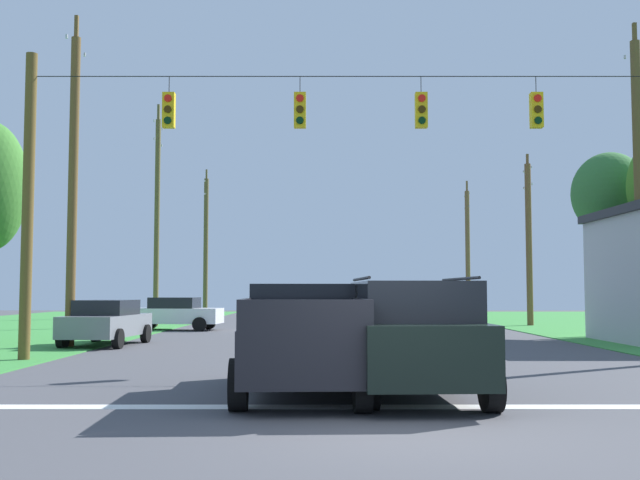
{
  "coord_description": "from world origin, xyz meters",
  "views": [
    {
      "loc": [
        -0.95,
        -9.77,
        1.83
      ],
      "look_at": [
        -0.93,
        10.51,
        3.21
      ],
      "focal_mm": 41.86,
      "sensor_mm": 36.0,
      "label": 1
    }
  ],
  "objects_px": {
    "suv_black": "(409,335)",
    "pickup_truck": "(301,339)",
    "utility_pole_distant_right": "(156,215)",
    "tree_roadside_far_right": "(609,195)",
    "distant_car_oncoming": "(106,322)",
    "utility_pole_far_right": "(528,240)",
    "utility_pole_far_left": "(72,185)",
    "utility_pole_mid_right": "(638,188)",
    "utility_pole_near_left": "(467,250)",
    "distant_car_crossing_white": "(174,313)",
    "utility_pole_distant_left": "(205,244)",
    "overhead_signal_span": "(361,188)"
  },
  "relations": [
    {
      "from": "distant_car_oncoming",
      "to": "utility_pole_far_right",
      "type": "height_order",
      "value": "utility_pole_far_right"
    },
    {
      "from": "utility_pole_distant_right",
      "to": "utility_pole_far_right",
      "type": "bearing_deg",
      "value": 3.2
    },
    {
      "from": "distant_car_oncoming",
      "to": "utility_pole_mid_right",
      "type": "xyz_separation_m",
      "value": [
        17.57,
        -0.99,
        4.38
      ]
    },
    {
      "from": "overhead_signal_span",
      "to": "utility_pole_distant_left",
      "type": "height_order",
      "value": "utility_pole_distant_left"
    },
    {
      "from": "overhead_signal_span",
      "to": "pickup_truck",
      "type": "bearing_deg",
      "value": -102.97
    },
    {
      "from": "distant_car_crossing_white",
      "to": "utility_pole_distant_left",
      "type": "distance_m",
      "value": 18.17
    },
    {
      "from": "utility_pole_far_left",
      "to": "utility_pole_distant_left",
      "type": "bearing_deg",
      "value": 89.85
    },
    {
      "from": "utility_pole_distant_left",
      "to": "tree_roadside_far_right",
      "type": "height_order",
      "value": "utility_pole_distant_left"
    },
    {
      "from": "utility_pole_mid_right",
      "to": "utility_pole_near_left",
      "type": "relative_size",
      "value": 1.1
    },
    {
      "from": "distant_car_oncoming",
      "to": "utility_pole_far_right",
      "type": "bearing_deg",
      "value": 37.61
    },
    {
      "from": "pickup_truck",
      "to": "distant_car_crossing_white",
      "type": "bearing_deg",
      "value": 106.8
    },
    {
      "from": "pickup_truck",
      "to": "utility_pole_near_left",
      "type": "bearing_deg",
      "value": 74.66
    },
    {
      "from": "overhead_signal_span",
      "to": "tree_roadside_far_right",
      "type": "height_order",
      "value": "overhead_signal_span"
    },
    {
      "from": "distant_car_crossing_white",
      "to": "utility_pole_distant_left",
      "type": "bearing_deg",
      "value": 94.17
    },
    {
      "from": "utility_pole_mid_right",
      "to": "tree_roadside_far_right",
      "type": "bearing_deg",
      "value": 76.8
    },
    {
      "from": "distant_car_oncoming",
      "to": "utility_pole_distant_left",
      "type": "height_order",
      "value": "utility_pole_distant_left"
    },
    {
      "from": "distant_car_oncoming",
      "to": "utility_pole_distant_right",
      "type": "height_order",
      "value": "utility_pole_distant_right"
    },
    {
      "from": "overhead_signal_span",
      "to": "utility_pole_distant_left",
      "type": "xyz_separation_m",
      "value": [
        -9.18,
        32.74,
        0.54
      ]
    },
    {
      "from": "utility_pole_distant_left",
      "to": "distant_car_crossing_white",
      "type": "bearing_deg",
      "value": -85.83
    },
    {
      "from": "overhead_signal_span",
      "to": "tree_roadside_far_right",
      "type": "relative_size",
      "value": 2.42
    },
    {
      "from": "utility_pole_far_left",
      "to": "overhead_signal_span",
      "type": "bearing_deg",
      "value": -26.59
    },
    {
      "from": "distant_car_crossing_white",
      "to": "utility_pole_mid_right",
      "type": "relative_size",
      "value": 0.42
    },
    {
      "from": "tree_roadside_far_right",
      "to": "pickup_truck",
      "type": "bearing_deg",
      "value": -125.86
    },
    {
      "from": "utility_pole_distant_left",
      "to": "utility_pole_far_right",
      "type": "bearing_deg",
      "value": -34.96
    },
    {
      "from": "suv_black",
      "to": "pickup_truck",
      "type": "bearing_deg",
      "value": 163.92
    },
    {
      "from": "overhead_signal_span",
      "to": "utility_pole_far_right",
      "type": "relative_size",
      "value": 2.0
    },
    {
      "from": "overhead_signal_span",
      "to": "utility_pole_mid_right",
      "type": "xyz_separation_m",
      "value": [
        9.29,
        4.43,
        0.6
      ]
    },
    {
      "from": "utility_pole_far_left",
      "to": "utility_pole_distant_left",
      "type": "distance_m",
      "value": 28.11
    },
    {
      "from": "pickup_truck",
      "to": "utility_pole_far_right",
      "type": "distance_m",
      "value": 28.27
    },
    {
      "from": "utility_pole_far_left",
      "to": "distant_car_crossing_white",
      "type": "bearing_deg",
      "value": 82.63
    },
    {
      "from": "pickup_truck",
      "to": "utility_pole_near_left",
      "type": "distance_m",
      "value": 41.23
    },
    {
      "from": "utility_pole_mid_right",
      "to": "utility_pole_distant_left",
      "type": "relative_size",
      "value": 1.02
    },
    {
      "from": "suv_black",
      "to": "utility_pole_far_right",
      "type": "bearing_deg",
      "value": 70.17
    },
    {
      "from": "utility_pole_distant_left",
      "to": "pickup_truck",
      "type": "bearing_deg",
      "value": -78.78
    },
    {
      "from": "suv_black",
      "to": "utility_pole_near_left",
      "type": "bearing_deg",
      "value": 77.37
    },
    {
      "from": "utility_pole_near_left",
      "to": "utility_pole_far_right",
      "type": "bearing_deg",
      "value": -88.11
    },
    {
      "from": "utility_pole_far_right",
      "to": "utility_pole_distant_right",
      "type": "bearing_deg",
      "value": -176.8
    },
    {
      "from": "utility_pole_far_right",
      "to": "utility_pole_far_left",
      "type": "xyz_separation_m",
      "value": [
        -19.13,
        -14.79,
        0.82
      ]
    },
    {
      "from": "overhead_signal_span",
      "to": "suv_black",
      "type": "height_order",
      "value": "overhead_signal_span"
    },
    {
      "from": "suv_black",
      "to": "tree_roadside_far_right",
      "type": "height_order",
      "value": "tree_roadside_far_right"
    },
    {
      "from": "suv_black",
      "to": "utility_pole_near_left",
      "type": "relative_size",
      "value": 0.5
    },
    {
      "from": "utility_pole_far_left",
      "to": "tree_roadside_far_right",
      "type": "distance_m",
      "value": 20.87
    },
    {
      "from": "distant_car_crossing_white",
      "to": "distant_car_oncoming",
      "type": "bearing_deg",
      "value": -92.28
    },
    {
      "from": "utility_pole_mid_right",
      "to": "tree_roadside_far_right",
      "type": "relative_size",
      "value": 1.43
    },
    {
      "from": "distant_car_crossing_white",
      "to": "overhead_signal_span",
      "type": "bearing_deg",
      "value": -62.45
    },
    {
      "from": "utility_pole_mid_right",
      "to": "utility_pole_distant_right",
      "type": "xyz_separation_m",
      "value": [
        -18.78,
        13.9,
        0.54
      ]
    },
    {
      "from": "utility_pole_distant_right",
      "to": "tree_roadside_far_right",
      "type": "distance_m",
      "value": 21.65
    },
    {
      "from": "distant_car_crossing_white",
      "to": "utility_pole_near_left",
      "type": "height_order",
      "value": "utility_pole_near_left"
    },
    {
      "from": "distant_car_oncoming",
      "to": "utility_pole_mid_right",
      "type": "height_order",
      "value": "utility_pole_mid_right"
    },
    {
      "from": "utility_pole_far_right",
      "to": "tree_roadside_far_right",
      "type": "distance_m",
      "value": 8.95
    }
  ]
}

